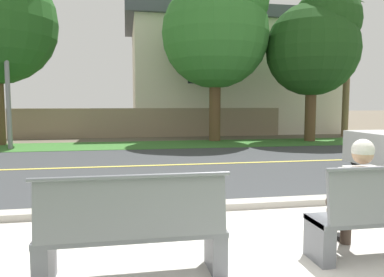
# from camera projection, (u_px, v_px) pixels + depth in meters

# --- Properties ---
(ground_plane) EXTENTS (140.00, 140.00, 0.00)m
(ground_plane) POSITION_uv_depth(u_px,v_px,m) (172.00, 157.00, 11.15)
(ground_plane) COLOR #665B4C
(sidewalk_pavement) EXTENTS (44.00, 3.60, 0.01)m
(sidewalk_pavement) POSITION_uv_depth(u_px,v_px,m) (266.00, 263.00, 3.71)
(sidewalk_pavement) COLOR beige
(sidewalk_pavement) RESTS_ON ground_plane
(curb_edge) EXTENTS (44.00, 0.30, 0.11)m
(curb_edge) POSITION_uv_depth(u_px,v_px,m) (218.00, 206.00, 5.61)
(curb_edge) COLOR #ADA89E
(curb_edge) RESTS_ON ground_plane
(street_asphalt) EXTENTS (52.00, 8.00, 0.01)m
(street_asphalt) POSITION_uv_depth(u_px,v_px,m) (179.00, 165.00, 9.68)
(street_asphalt) COLOR #383A3D
(street_asphalt) RESTS_ON ground_plane
(road_centre_line) EXTENTS (48.00, 0.14, 0.01)m
(road_centre_line) POSITION_uv_depth(u_px,v_px,m) (179.00, 165.00, 9.68)
(road_centre_line) COLOR #E0CC4C
(road_centre_line) RESTS_ON ground_plane
(far_verge_grass) EXTENTS (48.00, 2.80, 0.02)m
(far_verge_grass) POSITION_uv_depth(u_px,v_px,m) (162.00, 145.00, 14.46)
(far_verge_grass) COLOR #38702D
(far_verge_grass) RESTS_ON ground_plane
(bench_left) EXTENTS (1.70, 0.48, 1.01)m
(bench_left) POSITION_uv_depth(u_px,v_px,m) (133.00, 233.00, 3.31)
(bench_left) COLOR slate
(bench_left) RESTS_ON ground_plane
(seated_person_white) EXTENTS (0.52, 0.68, 1.25)m
(seated_person_white) POSITION_uv_depth(u_px,v_px,m) (355.00, 193.00, 3.86)
(seated_person_white) COLOR #47382D
(seated_person_white) RESTS_ON ground_plane
(streetlamp) EXTENTS (0.24, 2.10, 6.70)m
(streetlamp) POSITION_uv_depth(u_px,v_px,m) (7.00, 40.00, 12.95)
(streetlamp) COLOR gray
(streetlamp) RESTS_ON ground_plane
(shade_tree_left) EXTENTS (4.55, 4.55, 7.51)m
(shade_tree_left) POSITION_uv_depth(u_px,v_px,m) (219.00, 26.00, 15.46)
(shade_tree_left) COLOR brown
(shade_tree_left) RESTS_ON ground_plane
(shade_tree_centre) EXTENTS (3.91, 3.91, 6.45)m
(shade_tree_centre) POSITION_uv_depth(u_px,v_px,m) (316.00, 42.00, 15.44)
(shade_tree_centre) COLOR brown
(shade_tree_centre) RESTS_ON ground_plane
(palm_tree_tall) EXTENTS (2.09, 1.98, 7.54)m
(palm_tree_tall) POSITION_uv_depth(u_px,v_px,m) (349.00, 11.00, 17.63)
(palm_tree_tall) COLOR brown
(palm_tree_tall) RESTS_ON ground_plane
(garden_wall) EXTENTS (13.00, 0.36, 1.40)m
(garden_wall) POSITION_uv_depth(u_px,v_px,m) (151.00, 123.00, 17.82)
(garden_wall) COLOR gray
(garden_wall) RESTS_ON ground_plane
(house_across_street) EXTENTS (12.12, 6.91, 6.52)m
(house_across_street) POSITION_uv_depth(u_px,v_px,m) (230.00, 75.00, 21.58)
(house_across_street) COLOR beige
(house_across_street) RESTS_ON ground_plane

